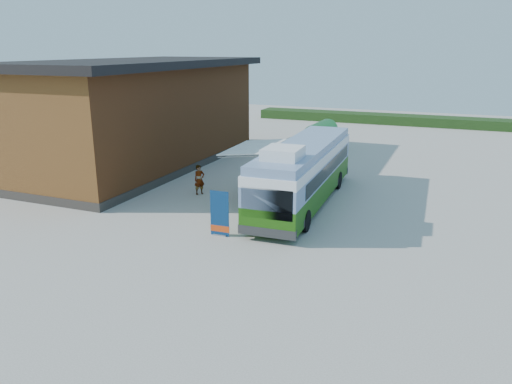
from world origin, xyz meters
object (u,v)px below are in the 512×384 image
at_px(banner, 220,218).
at_px(picnic_table, 287,198).
at_px(person_a, 199,180).
at_px(bus, 304,171).
at_px(slurry_tanker, 321,133).
at_px(person_b, 297,159).

height_order(banner, picnic_table, banner).
relative_size(picnic_table, person_a, 0.81).
xyz_separation_m(bus, picnic_table, (-0.62, -0.96, -1.32)).
height_order(picnic_table, person_a, person_a).
height_order(bus, picnic_table, bus).
bearing_deg(slurry_tanker, person_b, -83.25).
bearing_deg(slurry_tanker, person_a, -98.10).
height_order(bus, person_b, bus).
xyz_separation_m(bus, banner, (-2.09, -6.10, -0.99)).
xyz_separation_m(bus, person_b, (-2.56, 6.76, -0.91)).
distance_m(person_b, slurry_tanker, 8.76).
height_order(bus, person_a, bus).
bearing_deg(bus, person_b, 108.54).
xyz_separation_m(picnic_table, person_b, (-1.94, 7.72, 0.41)).
bearing_deg(banner, person_a, 123.96).
xyz_separation_m(banner, person_a, (-4.08, 5.58, 0.01)).
height_order(picnic_table, person_b, person_b).
relative_size(person_a, person_b, 0.93).
bearing_deg(person_b, bus, 45.30).
xyz_separation_m(person_b, slurry_tanker, (-0.68, 8.73, 0.36)).
bearing_deg(person_b, person_a, -1.86).
relative_size(bus, banner, 5.97).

